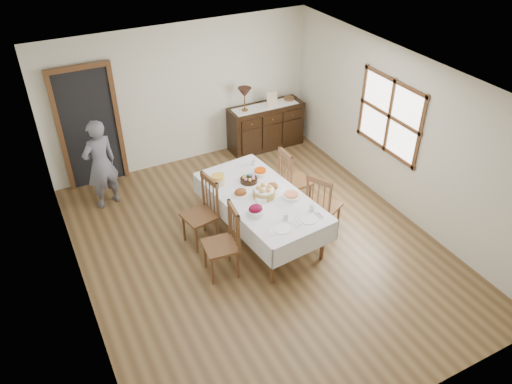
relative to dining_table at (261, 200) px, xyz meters
name	(u,v)px	position (x,y,z in m)	size (l,w,h in m)	color
ground	(259,247)	(-0.15, -0.24, -0.67)	(6.00, 6.00, 0.00)	brown
room_shell	(236,142)	(-0.30, 0.18, 0.97)	(5.02, 6.02, 2.65)	white
dining_table	(261,200)	(0.00, 0.00, 0.00)	(1.34, 2.31, 0.76)	white
chair_left_near	(224,241)	(-0.82, -0.48, -0.12)	(0.50, 0.50, 1.08)	brown
chair_left_far	(203,211)	(-0.82, 0.30, -0.12)	(0.52, 0.52, 1.09)	brown
chair_right_near	(322,204)	(0.86, -0.36, -0.12)	(0.60, 0.60, 1.07)	brown
chair_right_far	(293,179)	(0.82, 0.45, -0.12)	(0.46, 0.46, 1.08)	brown
sideboard	(266,126)	(1.42, 2.48, -0.22)	(1.48, 0.54, 0.89)	black
person	(100,162)	(-1.90, 1.95, 0.16)	(0.52, 0.33, 1.65)	slate
bread_basket	(264,192)	(0.03, -0.04, 0.16)	(0.33, 0.33, 0.18)	olive
egg_basket	(249,180)	(0.01, 0.41, 0.13)	(0.27, 0.27, 0.11)	black
ham_platter_a	(241,193)	(-0.25, 0.17, 0.12)	(0.27, 0.27, 0.11)	white
ham_platter_b	(272,187)	(0.23, 0.08, 0.12)	(0.33, 0.33, 0.11)	white
beet_bowl	(256,211)	(-0.29, -0.38, 0.16)	(0.24, 0.24, 0.16)	white
carrot_bowl	(260,172)	(0.26, 0.52, 0.13)	(0.23, 0.23, 0.09)	white
pineapple_bowl	(218,180)	(-0.43, 0.58, 0.16)	(0.21, 0.21, 0.15)	#CFB48E
casserole_dish	(291,196)	(0.37, -0.26, 0.12)	(0.27, 0.27, 0.08)	white
butter_dish	(261,200)	(-0.08, -0.15, 0.13)	(0.15, 0.10, 0.07)	white
setting_left	(283,225)	(-0.08, -0.77, 0.11)	(0.43, 0.31, 0.10)	white
setting_right	(309,215)	(0.35, -0.76, 0.11)	(0.43, 0.31, 0.10)	white
glass_far_a	(223,174)	(-0.29, 0.72, 0.14)	(0.07, 0.07, 0.11)	silver
glass_far_b	(254,162)	(0.31, 0.83, 0.14)	(0.07, 0.07, 0.10)	silver
runner	(265,106)	(1.39, 2.45, 0.23)	(1.30, 0.35, 0.01)	white
table_lamp	(245,93)	(0.95, 2.45, 0.58)	(0.26, 0.26, 0.46)	brown
picture_frame	(272,99)	(1.51, 2.41, 0.36)	(0.22, 0.08, 0.28)	beige
deco_bowl	(289,99)	(1.95, 2.50, 0.25)	(0.20, 0.20, 0.06)	brown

